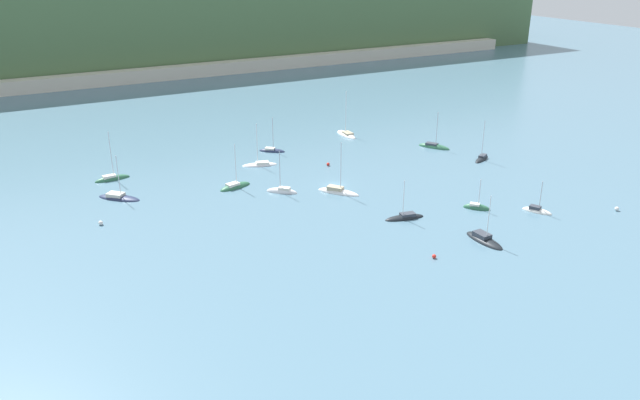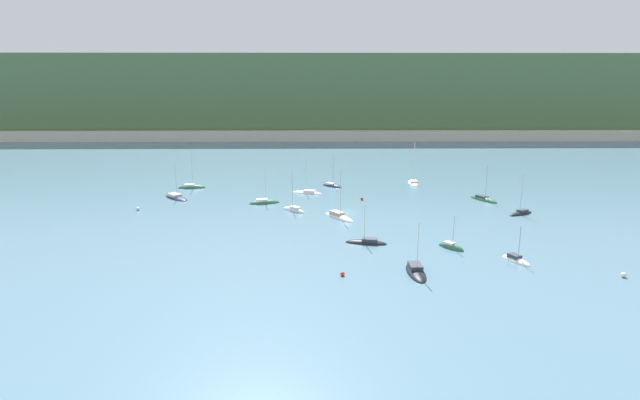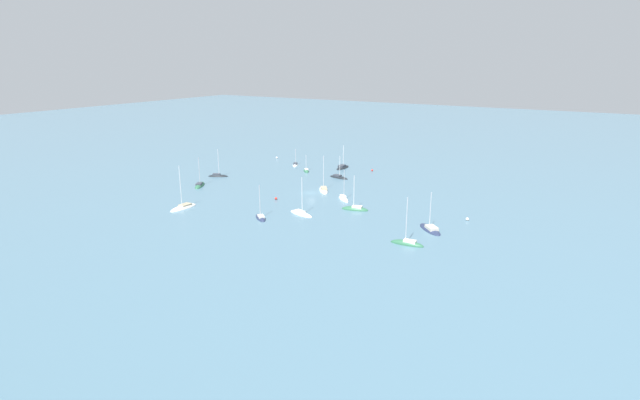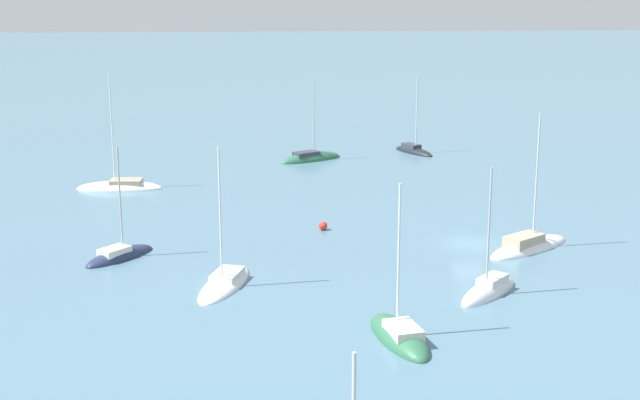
% 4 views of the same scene
% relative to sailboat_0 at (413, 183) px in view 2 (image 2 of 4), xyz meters
% --- Properties ---
extents(ground_plane, '(600.00, 600.00, 0.00)m').
position_rel_sailboat_0_xyz_m(ground_plane, '(-21.07, -30.53, -0.09)').
color(ground_plane, slate).
extents(hillside_ridge, '(379.30, 62.42, 39.82)m').
position_rel_sailboat_0_xyz_m(hillside_ridge, '(-21.07, 130.98, 19.83)').
color(hillside_ridge, '#4C6B42').
rests_on(hillside_ridge, ground_plane).
extents(shore_town_strip, '(322.40, 6.00, 4.62)m').
position_rel_sailboat_0_xyz_m(shore_town_strip, '(-21.07, 96.27, 2.23)').
color(shore_town_strip, beige).
rests_on(shore_town_strip, ground_plane).
extents(sailboat_0, '(3.10, 8.64, 12.34)m').
position_rel_sailboat_0_xyz_m(sailboat_0, '(0.00, 0.00, 0.00)').
color(sailboat_0, white).
rests_on(sailboat_0, ground_plane).
extents(sailboat_1, '(8.39, 8.43, 9.55)m').
position_rel_sailboat_0_xyz_m(sailboat_1, '(-62.19, -16.73, 0.02)').
color(sailboat_1, '#232D4C').
rests_on(sailboat_1, ground_plane).
extents(sailboat_2, '(4.15, 5.79, 6.85)m').
position_rel_sailboat_0_xyz_m(sailboat_2, '(4.79, -61.01, 0.01)').
color(sailboat_2, white).
rests_on(sailboat_2, ground_plane).
extents(sailboat_3, '(7.17, 8.55, 11.37)m').
position_rel_sailboat_0_xyz_m(sailboat_3, '(-22.83, -34.77, 0.04)').
color(sailboat_3, white).
rests_on(sailboat_3, ground_plane).
extents(sailboat_4, '(8.31, 4.67, 10.32)m').
position_rel_sailboat_0_xyz_m(sailboat_4, '(-29.79, -11.56, 0.00)').
color(sailboat_4, silver).
rests_on(sailboat_4, ground_plane).
extents(sailboat_5, '(7.52, 3.91, 10.12)m').
position_rel_sailboat_0_xyz_m(sailboat_5, '(-39.92, -22.07, -0.00)').
color(sailboat_5, '#2D6647').
rests_on(sailboat_5, ground_plane).
extents(sailboat_6, '(6.01, 8.10, 9.94)m').
position_rel_sailboat_0_xyz_m(sailboat_6, '(13.25, -19.82, -0.01)').
color(sailboat_6, '#2D6647').
rests_on(sailboat_6, ground_plane).
extents(sailboat_7, '(5.96, 5.68, 9.59)m').
position_rel_sailboat_0_xyz_m(sailboat_7, '(-32.63, -29.16, 0.01)').
color(sailboat_7, silver).
rests_on(sailboat_7, ground_plane).
extents(sailboat_8, '(7.48, 2.42, 11.34)m').
position_rel_sailboat_0_xyz_m(sailboat_8, '(-61.07, -5.12, 0.01)').
color(sailboat_8, '#2D6647').
rests_on(sailboat_8, ground_plane).
extents(sailboat_9, '(4.57, 4.90, 6.91)m').
position_rel_sailboat_0_xyz_m(sailboat_9, '(-4.09, -54.48, -0.02)').
color(sailboat_9, '#2D6647').
rests_on(sailboat_9, ground_plane).
extents(sailboat_10, '(6.19, 5.60, 9.17)m').
position_rel_sailboat_0_xyz_m(sailboat_10, '(-23.07, -3.44, 0.00)').
color(sailboat_10, '#232D4C').
rests_on(sailboat_10, ground_plane).
extents(sailboat_11, '(2.85, 8.13, 9.04)m').
position_rel_sailboat_0_xyz_m(sailboat_11, '(-12.56, -65.75, 0.04)').
color(sailboat_11, black).
rests_on(sailboat_11, ground_plane).
extents(sailboat_12, '(7.80, 3.61, 8.08)m').
position_rel_sailboat_0_xyz_m(sailboat_12, '(-18.67, -51.68, 0.00)').
color(sailboat_12, black).
rests_on(sailboat_12, ground_plane).
extents(sailboat_13, '(6.82, 4.83, 9.98)m').
position_rel_sailboat_0_xyz_m(sailboat_13, '(17.19, -32.52, 0.03)').
color(sailboat_13, black).
rests_on(sailboat_13, ground_plane).
extents(mooring_buoy_0, '(0.80, 0.80, 0.80)m').
position_rel_sailboat_0_xyz_m(mooring_buoy_0, '(-67.73, -28.05, 0.32)').
color(mooring_buoy_0, white).
rests_on(mooring_buoy_0, ground_plane).
extents(mooring_buoy_1, '(0.68, 0.68, 0.68)m').
position_rel_sailboat_0_xyz_m(mooring_buoy_1, '(-23.88, -66.71, 0.25)').
color(mooring_buoy_1, red).
rests_on(mooring_buoy_1, ground_plane).
extents(mooring_buoy_2, '(0.79, 0.79, 0.79)m').
position_rel_sailboat_0_xyz_m(mooring_buoy_2, '(18.25, -67.86, 0.31)').
color(mooring_buoy_2, white).
rests_on(mooring_buoy_2, ground_plane).
extents(mooring_buoy_3, '(0.73, 0.73, 0.73)m').
position_rel_sailboat_0_xyz_m(mooring_buoy_3, '(-16.37, -19.23, 0.28)').
color(mooring_buoy_3, red).
rests_on(mooring_buoy_3, ground_plane).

